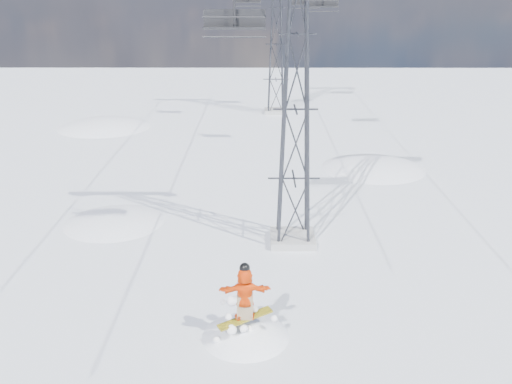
# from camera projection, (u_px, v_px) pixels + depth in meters

# --- Properties ---
(ground) EXTENTS (120.00, 120.00, 0.00)m
(ground) POSITION_uv_depth(u_px,v_px,m) (280.00, 364.00, 15.85)
(ground) COLOR white
(ground) RESTS_ON ground
(snow_terrain) EXTENTS (39.00, 37.00, 22.00)m
(snow_terrain) POSITION_uv_depth(u_px,v_px,m) (198.00, 287.00, 39.11)
(snow_terrain) COLOR white
(snow_terrain) RESTS_ON ground
(lift_tower_near) EXTENTS (5.20, 1.80, 11.43)m
(lift_tower_near) POSITION_uv_depth(u_px,v_px,m) (296.00, 110.00, 21.49)
(lift_tower_near) COLOR #999999
(lift_tower_near) RESTS_ON ground
(lift_tower_far) EXTENTS (5.20, 1.80, 11.43)m
(lift_tower_far) POSITION_uv_depth(u_px,v_px,m) (276.00, 45.00, 44.98)
(lift_tower_far) COLOR #999999
(lift_tower_far) RESTS_ON ground
(snowboarder_jump) EXTENTS (4.40, 4.40, 6.53)m
(snowboarder_jump) POSITION_uv_depth(u_px,v_px,m) (246.00, 381.00, 17.64)
(snowboarder_jump) COLOR white
(snowboarder_jump) RESTS_ON ground
(lift_chair_near) EXTENTS (2.07, 0.60, 2.57)m
(lift_chair_near) POSITION_uv_depth(u_px,v_px,m) (234.00, 21.00, 18.79)
(lift_chair_near) COLOR black
(lift_chair_near) RESTS_ON ground
(lift_chair_mid) EXTENTS (1.93, 0.55, 2.39)m
(lift_chair_mid) POSITION_uv_depth(u_px,v_px,m) (322.00, 3.00, 32.44)
(lift_chair_mid) COLOR black
(lift_chair_mid) RESTS_ON ground
(lift_chair_extra) EXTENTS (2.18, 0.63, 2.70)m
(lift_chair_extra) POSITION_uv_depth(u_px,v_px,m) (305.00, 2.00, 44.13)
(lift_chair_extra) COLOR black
(lift_chair_extra) RESTS_ON ground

